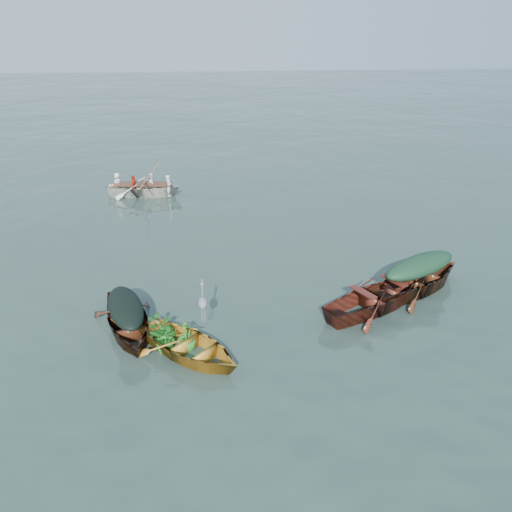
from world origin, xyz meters
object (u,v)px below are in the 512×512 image
Objects in this scene: yellow_dinghy at (190,356)px; open_wooden_boat at (376,308)px; green_tarp_boat at (416,291)px; dark_covered_boat at (128,330)px; rowed_boat at (144,196)px; heron at (203,309)px.

open_wooden_boat is (4.71, 1.53, 0.00)m from yellow_dinghy.
green_tarp_boat reaches higher than yellow_dinghy.
dark_covered_boat is 7.63m from green_tarp_boat.
yellow_dinghy is 11.60m from rowed_boat.
open_wooden_boat is at bearing -29.24° from yellow_dinghy.
heron reaches higher than green_tarp_boat.
yellow_dinghy is 0.77× the size of rowed_boat.
yellow_dinghy is 0.74× the size of open_wooden_boat.
heron is (2.46, -10.97, 0.91)m from rowed_boat.
rowed_boat reaches higher than dark_covered_boat.
open_wooden_boat is at bearing -33.22° from heron.
rowed_boat is at bearing 53.28° from yellow_dinghy.
dark_covered_boat is at bearing 65.53° from open_wooden_boat.
heron reaches higher than open_wooden_boat.
dark_covered_boat is 0.87× the size of rowed_boat.
heron is at bearing -160.97° from rowed_boat.
rowed_boat is at bearing 77.08° from dark_covered_boat.
heron is at bearing -38.07° from dark_covered_boat.
green_tarp_boat is at bearing -131.66° from rowed_boat.
yellow_dinghy is at bearing -54.58° from dark_covered_boat.
rowed_boat is (-2.12, 11.41, 0.00)m from yellow_dinghy.
rowed_boat is at bearing 12.92° from green_tarp_boat.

